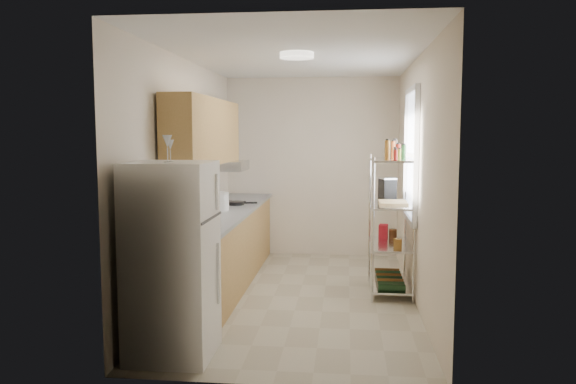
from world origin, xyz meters
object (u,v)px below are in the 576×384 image
at_px(cutting_board, 393,203).
at_px(espresso_machine, 387,189).
at_px(rice_cooker, 218,201).
at_px(frying_pan_large, 224,203).
at_px(refrigerator, 172,260).

xyz_separation_m(cutting_board, espresso_machine, (-0.04, 0.35, 0.12)).
bearing_deg(rice_cooker, frying_pan_large, 95.04).
bearing_deg(cutting_board, espresso_machine, 96.65).
bearing_deg(rice_cooker, refrigerator, -87.05).
bearing_deg(frying_pan_large, espresso_machine, -28.07).
bearing_deg(espresso_machine, refrigerator, -143.75).
xyz_separation_m(refrigerator, rice_cooker, (-0.11, 2.07, 0.22)).
relative_size(rice_cooker, espresso_machine, 0.98).
bearing_deg(rice_cooker, espresso_machine, 8.44).
relative_size(cutting_board, espresso_machine, 1.51).
height_order(cutting_board, espresso_machine, espresso_machine).
height_order(frying_pan_large, cutting_board, cutting_board).
bearing_deg(refrigerator, rice_cooker, 92.95).
bearing_deg(refrigerator, espresso_machine, 51.82).
height_order(refrigerator, espresso_machine, refrigerator).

